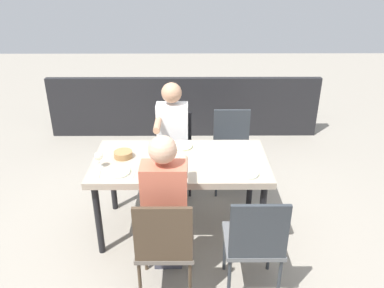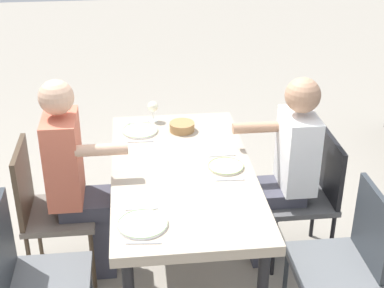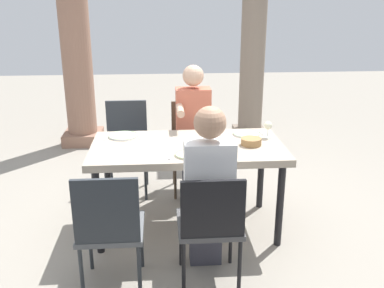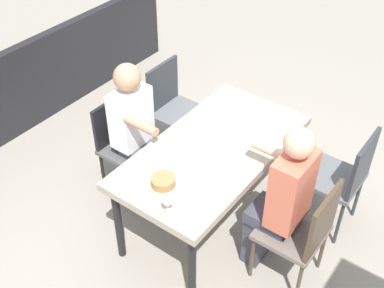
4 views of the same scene
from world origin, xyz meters
name	(u,v)px [view 4 (image 4 of 4)]	position (x,y,z in m)	size (l,w,h in m)	color
ground_plane	(210,218)	(0.00, 0.00, 0.00)	(16.00, 16.00, 0.00)	gray
dining_table	(213,155)	(0.00, 0.00, 0.71)	(1.61, 0.85, 0.78)	tan
chair_west_north	(344,175)	(-0.57, 0.85, 0.54)	(0.44, 0.44, 0.94)	#5B5E61
chair_west_south	(173,104)	(-0.57, -0.85, 0.52)	(0.44, 0.44, 0.90)	#5B5E61
chair_mid_north	(304,230)	(0.10, 0.85, 0.52)	(0.44, 0.44, 0.92)	#6A6158
chair_mid_south	(124,141)	(0.10, -0.84, 0.51)	(0.44, 0.44, 0.87)	#4F4F50
diner_woman_green	(281,198)	(0.10, 0.65, 0.72)	(0.35, 0.49, 1.34)	#3F3F4C
diner_man_white	(138,131)	(0.11, -0.67, 0.70)	(0.35, 0.50, 1.29)	#3F3F4C
patio_railing	(26,87)	(0.00, -2.29, 0.45)	(4.01, 0.10, 0.90)	black
plate_0	(279,124)	(-0.55, 0.26, 0.79)	(0.26, 0.26, 0.02)	white
fork_0	(288,116)	(-0.70, 0.26, 0.78)	(0.02, 0.17, 0.01)	silver
spoon_0	(269,134)	(-0.40, 0.26, 0.78)	(0.02, 0.17, 0.01)	silver
plate_1	(186,134)	(-0.01, -0.26, 0.79)	(0.22, 0.22, 0.02)	silver
fork_1	(197,125)	(-0.16, -0.26, 0.78)	(0.02, 0.17, 0.01)	silver
spoon_1	(174,144)	(0.14, -0.26, 0.78)	(0.02, 0.17, 0.01)	silver
plate_2	(195,203)	(0.55, 0.24, 0.79)	(0.24, 0.24, 0.02)	white
wine_glass_2	(167,201)	(0.71, 0.14, 0.88)	(0.07, 0.07, 0.15)	white
fork_2	(208,191)	(0.40, 0.24, 0.78)	(0.02, 0.17, 0.01)	silver
spoon_2	(182,217)	(0.70, 0.24, 0.78)	(0.02, 0.17, 0.01)	silver
bread_basket	(163,181)	(0.53, -0.05, 0.81)	(0.17, 0.17, 0.06)	#9E7547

